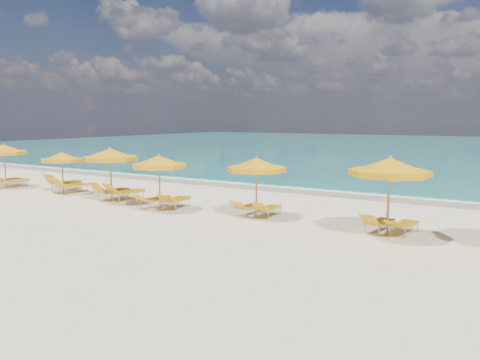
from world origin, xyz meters
The scene contains 23 objects.
ground_plane centered at (0.00, 0.00, 0.00)m, with size 120.00×120.00×0.00m, color beige.
ocean centered at (0.00, 48.00, 0.00)m, with size 120.00×80.00×0.30m, color #126766.
wet_sand_band centered at (0.00, 7.40, 0.00)m, with size 120.00×2.60×0.01m, color tan.
foam_line centered at (0.00, 8.20, 0.00)m, with size 120.00×1.20×0.03m, color white.
whitecap_near centered at (-6.00, 17.00, 0.00)m, with size 14.00×0.36×0.05m, color white.
umbrella_0 centered at (-14.20, 0.10, 2.05)m, with size 2.49×2.49×2.40m.
umbrella_1 centered at (-9.87, 0.43, 1.79)m, with size 2.59×2.59×2.10m.
umbrella_2 centered at (-5.86, -0.12, 2.13)m, with size 2.84×2.84×2.49m.
umbrella_3 centered at (-2.70, -0.47, 1.98)m, with size 3.02×3.02×2.32m.
umbrella_4 centered at (1.40, 0.38, 1.99)m, with size 3.02×3.02×2.34m.
umbrella_5 centered at (6.49, -0.12, 2.22)m, with size 3.13×3.13×2.60m.
lounger_0_left centered at (-14.69, 0.49, 0.20)m, with size 0.60×1.73×0.65m.
lounger_0_right centered at (-13.74, 0.29, 0.22)m, with size 0.77×1.84×0.83m.
lounger_1_left centered at (-10.37, 0.95, 0.25)m, with size 0.74×1.97×0.96m.
lounger_1_right centered at (-9.35, 0.61, 0.23)m, with size 0.83×1.85×0.89m.
lounger_2_left centered at (-6.31, 0.36, 0.24)m, with size 0.83×1.95×0.91m.
lounger_2_right centered at (-5.42, 0.43, 0.24)m, with size 1.01×2.02×0.91m.
lounger_3_left centered at (-3.21, -0.23, 0.22)m, with size 0.89×1.88×0.73m.
lounger_3_right centered at (-2.27, 0.08, 0.22)m, with size 0.88×1.90×0.77m.
lounger_4_left centered at (1.00, 0.56, 0.20)m, with size 0.73×1.67×0.69m.
lounger_4_right centered at (1.85, 0.55, 0.20)m, with size 0.55×1.60×0.71m.
lounger_5_left centered at (6.12, 0.34, 0.20)m, with size 0.85×1.68×0.73m.
lounger_5_right centered at (6.90, 0.40, 0.20)m, with size 0.83×1.72×0.63m.
Camera 1 is at (9.96, -15.17, 3.79)m, focal length 35.00 mm.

